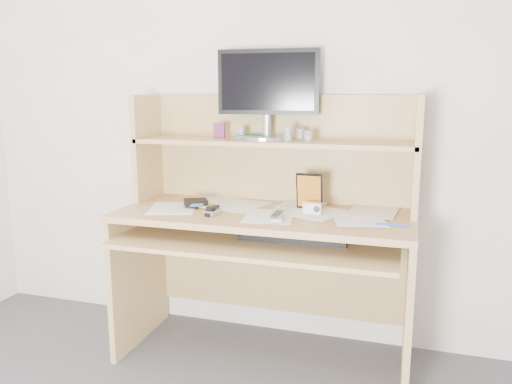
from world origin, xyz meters
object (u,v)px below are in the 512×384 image
(tv_remote, at_px, (277,217))
(game_case, at_px, (309,191))
(monitor, at_px, (268,92))
(desk, at_px, (268,220))
(keyboard, at_px, (294,236))

(tv_remote, height_order, game_case, game_case)
(game_case, bearing_deg, monitor, 156.91)
(desk, distance_m, monitor, 0.63)
(tv_remote, xyz_separation_m, game_case, (0.10, 0.22, 0.08))
(tv_remote, bearing_deg, keyboard, 27.27)
(keyboard, bearing_deg, tv_remote, -141.38)
(desk, distance_m, keyboard, 0.22)
(tv_remote, height_order, monitor, monitor)
(keyboard, height_order, game_case, game_case)
(game_case, height_order, monitor, monitor)
(tv_remote, bearing_deg, game_case, 52.16)
(keyboard, relative_size, monitor, 0.97)
(desk, height_order, game_case, desk)
(desk, xyz_separation_m, tv_remote, (0.10, -0.21, 0.07))
(desk, bearing_deg, monitor, 107.01)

